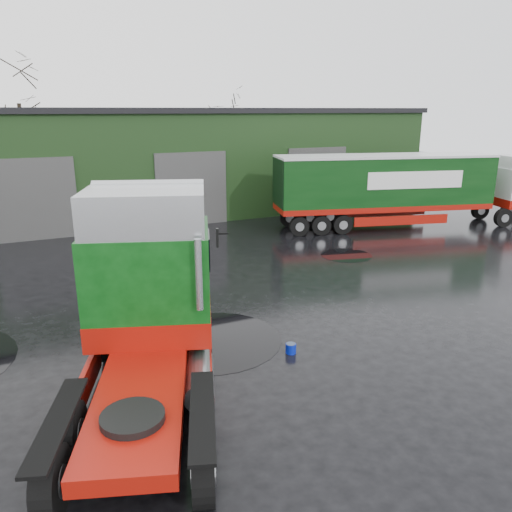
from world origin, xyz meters
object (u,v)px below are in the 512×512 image
(hero_tractor, at_px, (140,314))
(wash_bucket, at_px, (291,348))
(warehouse, at_px, (162,158))
(lorry_right, at_px, (383,191))
(tree_back_a, at_px, (22,130))
(tree_back_b, at_px, (222,138))

(hero_tractor, distance_m, wash_bucket, 4.76)
(warehouse, distance_m, wash_bucket, 22.18)
(warehouse, xyz_separation_m, lorry_right, (9.14, -11.00, -1.18))
(lorry_right, xyz_separation_m, tree_back_a, (-17.14, 21.00, 2.77))
(lorry_right, height_order, tree_back_b, tree_back_b)
(hero_tractor, relative_size, lorry_right, 0.49)
(hero_tractor, xyz_separation_m, lorry_right, (15.64, 12.00, -0.31))
(lorry_right, bearing_deg, hero_tractor, -38.03)
(warehouse, height_order, lorry_right, warehouse)
(hero_tractor, relative_size, tree_back_a, 0.77)
(tree_back_b, bearing_deg, warehouse, -128.66)
(wash_bucket, distance_m, tree_back_a, 32.66)
(warehouse, distance_m, hero_tractor, 23.92)
(tree_back_a, relative_size, tree_back_b, 1.27)
(warehouse, xyz_separation_m, tree_back_b, (8.00, 10.00, 0.59))
(wash_bucket, bearing_deg, warehouse, 83.70)
(hero_tractor, bearing_deg, tree_back_b, 85.20)
(hero_tractor, height_order, tree_back_b, tree_back_b)
(tree_back_a, bearing_deg, wash_bucket, -80.04)
(tree_back_a, distance_m, tree_back_b, 16.03)
(wash_bucket, bearing_deg, lorry_right, 43.20)
(lorry_right, distance_m, tree_back_a, 27.25)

